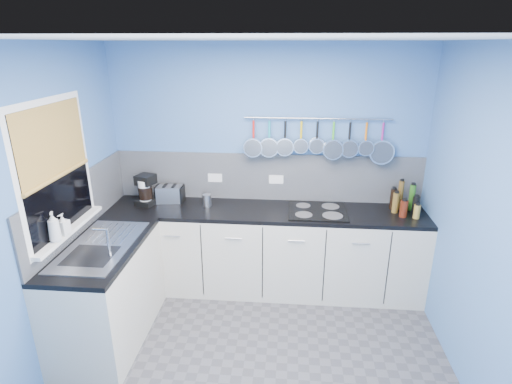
# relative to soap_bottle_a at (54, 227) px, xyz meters

# --- Properties ---
(floor) EXTENTS (3.20, 3.00, 0.02)m
(floor) POSITION_rel_soap_bottle_a_xyz_m (1.53, -0.07, -1.18)
(floor) COLOR #47474C
(floor) RESTS_ON ground
(ceiling) EXTENTS (3.20, 3.00, 0.02)m
(ceiling) POSITION_rel_soap_bottle_a_xyz_m (1.53, -0.07, 1.34)
(ceiling) COLOR white
(ceiling) RESTS_ON ground
(wall_back) EXTENTS (3.20, 0.02, 2.50)m
(wall_back) POSITION_rel_soap_bottle_a_xyz_m (1.53, 1.44, 0.08)
(wall_back) COLOR #446FAC
(wall_back) RESTS_ON ground
(wall_left) EXTENTS (0.02, 3.00, 2.50)m
(wall_left) POSITION_rel_soap_bottle_a_xyz_m (-0.08, -0.07, 0.08)
(wall_left) COLOR #446FAC
(wall_left) RESTS_ON ground
(wall_right) EXTENTS (0.02, 3.00, 2.50)m
(wall_right) POSITION_rel_soap_bottle_a_xyz_m (3.14, -0.07, 0.08)
(wall_right) COLOR #446FAC
(wall_right) RESTS_ON ground
(backsplash_back) EXTENTS (3.20, 0.02, 0.50)m
(backsplash_back) POSITION_rel_soap_bottle_a_xyz_m (1.53, 1.41, -0.02)
(backsplash_back) COLOR slate
(backsplash_back) RESTS_ON wall_back
(backsplash_left) EXTENTS (0.02, 1.80, 0.50)m
(backsplash_left) POSITION_rel_soap_bottle_a_xyz_m (-0.06, 0.53, -0.02)
(backsplash_left) COLOR slate
(backsplash_left) RESTS_ON wall_left
(cabinet_run_back) EXTENTS (3.20, 0.60, 0.86)m
(cabinet_run_back) POSITION_rel_soap_bottle_a_xyz_m (1.53, 1.13, -0.74)
(cabinet_run_back) COLOR beige
(cabinet_run_back) RESTS_ON ground
(worktop_back) EXTENTS (3.20, 0.60, 0.04)m
(worktop_back) POSITION_rel_soap_bottle_a_xyz_m (1.53, 1.13, -0.29)
(worktop_back) COLOR black
(worktop_back) RESTS_ON cabinet_run_back
(cabinet_run_left) EXTENTS (0.60, 1.20, 0.86)m
(cabinet_run_left) POSITION_rel_soap_bottle_a_xyz_m (0.23, 0.23, -0.74)
(cabinet_run_left) COLOR beige
(cabinet_run_left) RESTS_ON ground
(worktop_left) EXTENTS (0.60, 1.20, 0.04)m
(worktop_left) POSITION_rel_soap_bottle_a_xyz_m (0.23, 0.23, -0.29)
(worktop_left) COLOR black
(worktop_left) RESTS_ON cabinet_run_left
(window_frame) EXTENTS (0.01, 1.00, 1.10)m
(window_frame) POSITION_rel_soap_bottle_a_xyz_m (-0.05, 0.23, 0.38)
(window_frame) COLOR white
(window_frame) RESTS_ON wall_left
(window_glass) EXTENTS (0.01, 0.90, 1.00)m
(window_glass) POSITION_rel_soap_bottle_a_xyz_m (-0.04, 0.23, 0.38)
(window_glass) COLOR black
(window_glass) RESTS_ON wall_left
(bamboo_blind) EXTENTS (0.01, 0.90, 0.55)m
(bamboo_blind) POSITION_rel_soap_bottle_a_xyz_m (-0.03, 0.23, 0.61)
(bamboo_blind) COLOR tan
(bamboo_blind) RESTS_ON wall_left
(window_sill) EXTENTS (0.10, 0.98, 0.03)m
(window_sill) POSITION_rel_soap_bottle_a_xyz_m (-0.02, 0.23, -0.13)
(window_sill) COLOR white
(window_sill) RESTS_ON wall_left
(sink_unit) EXTENTS (0.50, 0.95, 0.01)m
(sink_unit) POSITION_rel_soap_bottle_a_xyz_m (0.23, 0.23, -0.27)
(sink_unit) COLOR silver
(sink_unit) RESTS_ON worktop_left
(mixer_tap) EXTENTS (0.12, 0.08, 0.26)m
(mixer_tap) POSITION_rel_soap_bottle_a_xyz_m (0.39, 0.05, -0.14)
(mixer_tap) COLOR silver
(mixer_tap) RESTS_ON worktop_left
(socket_left) EXTENTS (0.15, 0.01, 0.09)m
(socket_left) POSITION_rel_soap_bottle_a_xyz_m (0.98, 1.40, -0.04)
(socket_left) COLOR white
(socket_left) RESTS_ON backsplash_back
(socket_right) EXTENTS (0.15, 0.01, 0.09)m
(socket_right) POSITION_rel_soap_bottle_a_xyz_m (1.63, 1.40, -0.04)
(socket_right) COLOR white
(socket_right) RESTS_ON backsplash_back
(pot_rail) EXTENTS (1.45, 0.02, 0.02)m
(pot_rail) POSITION_rel_soap_bottle_a_xyz_m (2.03, 1.38, 0.61)
(pot_rail) COLOR silver
(pot_rail) RESTS_ON wall_back
(soap_bottle_a) EXTENTS (0.12, 0.12, 0.24)m
(soap_bottle_a) POSITION_rel_soap_bottle_a_xyz_m (0.00, 0.00, 0.00)
(soap_bottle_a) COLOR white
(soap_bottle_a) RESTS_ON window_sill
(soap_bottle_b) EXTENTS (0.09, 0.10, 0.17)m
(soap_bottle_b) POSITION_rel_soap_bottle_a_xyz_m (0.00, 0.12, -0.03)
(soap_bottle_b) COLOR white
(soap_bottle_b) RESTS_ON window_sill
(paper_towel) EXTENTS (0.14, 0.14, 0.27)m
(paper_towel) POSITION_rel_soap_bottle_a_xyz_m (0.30, 1.13, -0.13)
(paper_towel) COLOR white
(paper_towel) RESTS_ON worktop_back
(coffee_maker) EXTENTS (0.23, 0.24, 0.32)m
(coffee_maker) POSITION_rel_soap_bottle_a_xyz_m (0.30, 1.16, -0.11)
(coffee_maker) COLOR black
(coffee_maker) RESTS_ON worktop_back
(toaster) EXTENTS (0.29, 0.19, 0.17)m
(toaster) POSITION_rel_soap_bottle_a_xyz_m (0.52, 1.25, -0.18)
(toaster) COLOR silver
(toaster) RESTS_ON worktop_back
(canister) EXTENTS (0.09, 0.09, 0.13)m
(canister) POSITION_rel_soap_bottle_a_xyz_m (0.93, 1.17, -0.21)
(canister) COLOR silver
(canister) RESTS_ON worktop_back
(hob) EXTENTS (0.57, 0.50, 0.01)m
(hob) POSITION_rel_soap_bottle_a_xyz_m (2.06, 1.12, -0.26)
(hob) COLOR black
(hob) RESTS_ON worktop_back
(pan_0) EXTENTS (0.19, 0.11, 0.38)m
(pan_0) POSITION_rel_soap_bottle_a_xyz_m (1.40, 1.37, 0.42)
(pan_0) COLOR silver
(pan_0) RESTS_ON pot_rail
(pan_1) EXTENTS (0.20, 0.08, 0.39)m
(pan_1) POSITION_rel_soap_bottle_a_xyz_m (1.55, 1.37, 0.42)
(pan_1) COLOR silver
(pan_1) RESTS_ON pot_rail
(pan_2) EXTENTS (0.18, 0.08, 0.37)m
(pan_2) POSITION_rel_soap_bottle_a_xyz_m (1.71, 1.37, 0.42)
(pan_2) COLOR silver
(pan_2) RESTS_ON pot_rail
(pan_3) EXTENTS (0.15, 0.08, 0.34)m
(pan_3) POSITION_rel_soap_bottle_a_xyz_m (1.87, 1.37, 0.44)
(pan_3) COLOR silver
(pan_3) RESTS_ON pot_rail
(pan_4) EXTENTS (0.16, 0.06, 0.35)m
(pan_4) POSITION_rel_soap_bottle_a_xyz_m (2.03, 1.37, 0.44)
(pan_4) COLOR silver
(pan_4) RESTS_ON pot_rail
(pan_5) EXTENTS (0.20, 0.10, 0.39)m
(pan_5) POSITION_rel_soap_bottle_a_xyz_m (2.19, 1.37, 0.41)
(pan_5) COLOR silver
(pan_5) RESTS_ON pot_rail
(pan_6) EXTENTS (0.18, 0.10, 0.37)m
(pan_6) POSITION_rel_soap_bottle_a_xyz_m (2.35, 1.37, 0.43)
(pan_6) COLOR silver
(pan_6) RESTS_ON pot_rail
(pan_7) EXTENTS (0.16, 0.10, 0.35)m
(pan_7) POSITION_rel_soap_bottle_a_xyz_m (2.51, 1.37, 0.44)
(pan_7) COLOR silver
(pan_7) RESTS_ON pot_rail
(pan_8) EXTENTS (0.25, 0.09, 0.44)m
(pan_8) POSITION_rel_soap_bottle_a_xyz_m (2.67, 1.37, 0.39)
(pan_8) COLOR silver
(pan_8) RESTS_ON pot_rail
(condiment_0) EXTENTS (0.06, 0.06, 0.27)m
(condiment_0) POSITION_rel_soap_bottle_a_xyz_m (2.99, 1.24, -0.14)
(condiment_0) COLOR #265919
(condiment_0) RESTS_ON worktop_back
(condiment_1) EXTENTS (0.05, 0.05, 0.30)m
(condiment_1) POSITION_rel_soap_bottle_a_xyz_m (2.88, 1.26, -0.12)
(condiment_1) COLOR brown
(condiment_1) RESTS_ON worktop_back
(condiment_2) EXTENTS (0.06, 0.06, 0.21)m
(condiment_2) POSITION_rel_soap_bottle_a_xyz_m (2.81, 1.25, -0.16)
(condiment_2) COLOR black
(condiment_2) RESTS_ON worktop_back
(condiment_3) EXTENTS (0.06, 0.06, 0.18)m
(condiment_3) POSITION_rel_soap_bottle_a_xyz_m (3.00, 1.13, -0.18)
(condiment_3) COLOR black
(condiment_3) RESTS_ON worktop_back
(condiment_4) EXTENTS (0.07, 0.07, 0.12)m
(condiment_4) POSITION_rel_soap_bottle_a_xyz_m (2.90, 1.17, -0.21)
(condiment_4) COLOR #8C5914
(condiment_4) RESTS_ON worktop_back
(condiment_5) EXTENTS (0.06, 0.06, 0.20)m
(condiment_5) POSITION_rel_soap_bottle_a_xyz_m (2.82, 1.16, -0.17)
(condiment_5) COLOR brown
(condiment_5) RESTS_ON worktop_back
(condiment_6) EXTENTS (0.06, 0.06, 0.13)m
(condiment_6) POSITION_rel_soap_bottle_a_xyz_m (2.99, 1.04, -0.20)
(condiment_6) COLOR olive
(condiment_6) RESTS_ON worktop_back
(condiment_7) EXTENTS (0.07, 0.07, 0.17)m
(condiment_7) POSITION_rel_soap_bottle_a_xyz_m (2.87, 1.06, -0.19)
(condiment_7) COLOR #4C190C
(condiment_7) RESTS_ON worktop_back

